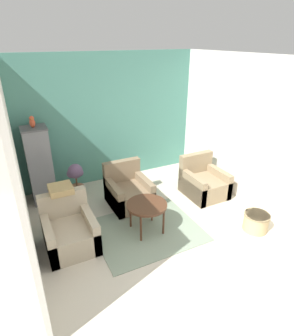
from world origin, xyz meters
The scene contains 14 objects.
ground_plane centered at (0.00, 0.00, 0.00)m, with size 20.00×20.00×0.00m, color beige.
wall_back_accent centered at (0.00, 3.56, 1.38)m, with size 4.04×0.06×2.76m.
wall_left centered at (-1.99, 1.76, 1.38)m, with size 0.06×3.53×2.76m.
wall_right centered at (1.99, 1.76, 1.38)m, with size 0.06×3.53×2.76m.
area_rug centered at (-0.20, 1.36, 0.01)m, with size 1.74×1.45×0.01m.
coffee_table centered at (-0.20, 1.36, 0.48)m, with size 0.67×0.67×0.53m.
armchair_left centered at (-1.44, 1.57, 0.26)m, with size 0.75×0.84×0.81m.
armchair_right centered at (1.40, 1.95, 0.26)m, with size 0.75×0.84×0.81m.
armchair_middle centered at (-0.15, 2.29, 0.26)m, with size 0.75×0.84×0.81m.
birdcage centered at (-1.60, 3.17, 0.76)m, with size 0.46×0.46×1.52m.
parrot centered at (-1.60, 3.18, 1.62)m, with size 0.10×0.18×0.22m.
potted_plant centered at (-0.98, 2.99, 0.41)m, with size 0.32×0.29×0.73m.
wicker_basket centered at (1.47, 0.56, 0.17)m, with size 0.43×0.43×0.31m.
throw_pillow centered at (-1.44, 1.88, 0.86)m, with size 0.35×0.35×0.10m.
Camera 1 is at (-1.93, -2.13, 2.99)m, focal length 30.00 mm.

